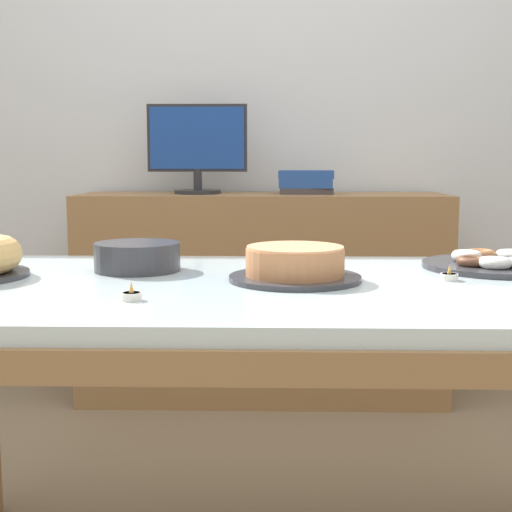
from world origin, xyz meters
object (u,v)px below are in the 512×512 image
object	(u,v)px
pastry_platter	(497,263)
tealight_near_front	(449,276)
book_stack	(306,182)
tealight_centre	(132,295)
computer_monitor	(197,149)
cake_chocolate_round	(295,265)
plate_stack	(137,257)

from	to	relation	value
pastry_platter	tealight_near_front	distance (m)	0.24
book_stack	tealight_centre	xyz separation A→B (m)	(-0.42, -1.70, -0.17)
computer_monitor	book_stack	size ratio (longest dim) A/B	1.75
book_stack	pastry_platter	distance (m)	1.35
book_stack	tealight_centre	bearing A→B (deg)	-103.70
pastry_platter	tealight_near_front	world-z (taller)	pastry_platter
tealight_centre	book_stack	bearing A→B (deg)	76.30
cake_chocolate_round	pastry_platter	size ratio (longest dim) A/B	0.81
cake_chocolate_round	pastry_platter	distance (m)	0.55
plate_stack	tealight_centre	size ratio (longest dim) A/B	5.25
computer_monitor	cake_chocolate_round	world-z (taller)	computer_monitor
tealight_near_front	pastry_platter	bearing A→B (deg)	48.24
pastry_platter	plate_stack	world-z (taller)	plate_stack
tealight_near_front	plate_stack	bearing A→B (deg)	170.36
pastry_platter	computer_monitor	bearing A→B (deg)	124.87
tealight_near_front	tealight_centre	size ratio (longest dim) A/B	1.00
plate_stack	tealight_near_front	bearing A→B (deg)	-9.64
cake_chocolate_round	plate_stack	world-z (taller)	cake_chocolate_round
computer_monitor	plate_stack	world-z (taller)	computer_monitor
book_stack	tealight_centre	size ratio (longest dim) A/B	6.05
computer_monitor	pastry_platter	size ratio (longest dim) A/B	1.15
book_stack	plate_stack	xyz separation A→B (m)	(-0.47, -1.33, -0.14)
book_stack	tealight_centre	world-z (taller)	book_stack
computer_monitor	plate_stack	size ratio (longest dim) A/B	2.02
cake_chocolate_round	plate_stack	size ratio (longest dim) A/B	1.42
cake_chocolate_round	computer_monitor	bearing A→B (deg)	104.30
computer_monitor	tealight_near_front	distance (m)	1.65
book_stack	tealight_near_front	distance (m)	1.49
tealight_centre	plate_stack	bearing A→B (deg)	98.96
computer_monitor	plate_stack	distance (m)	1.36
computer_monitor	cake_chocolate_round	xyz separation A→B (m)	(0.37, -1.46, -0.28)
book_stack	pastry_platter	xyz separation A→B (m)	(0.42, -1.27, -0.16)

